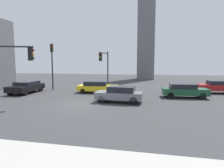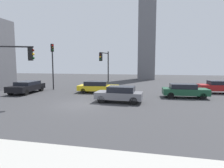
{
  "view_description": "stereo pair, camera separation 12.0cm",
  "coord_description": "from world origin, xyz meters",
  "px_view_note": "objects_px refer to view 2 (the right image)",
  "views": [
    {
      "loc": [
        5.48,
        -14.29,
        3.32
      ],
      "look_at": [
        1.9,
        3.04,
        1.44
      ],
      "focal_mm": 30.02,
      "sensor_mm": 36.0,
      "label": 1
    },
    {
      "loc": [
        5.6,
        -14.27,
        3.32
      ],
      "look_at": [
        1.9,
        3.04,
        1.44
      ],
      "focal_mm": 30.02,
      "sensor_mm": 36.0,
      "label": 2
    }
  ],
  "objects_px": {
    "traffic_light_1": "(105,62)",
    "car_2": "(184,90)",
    "car_3": "(27,87)",
    "car_4": "(98,87)",
    "car_0": "(218,87)",
    "traffic_light_2": "(6,61)",
    "traffic_light_0": "(53,58)",
    "car_1": "(120,94)"
  },
  "relations": [
    {
      "from": "traffic_light_1",
      "to": "car_2",
      "type": "height_order",
      "value": "traffic_light_1"
    },
    {
      "from": "car_3",
      "to": "car_4",
      "type": "relative_size",
      "value": 1.01
    },
    {
      "from": "car_0",
      "to": "car_2",
      "type": "relative_size",
      "value": 0.96
    },
    {
      "from": "traffic_light_1",
      "to": "car_4",
      "type": "xyz_separation_m",
      "value": [
        -0.03,
        -3.13,
        -2.83
      ]
    },
    {
      "from": "traffic_light_2",
      "to": "car_0",
      "type": "bearing_deg",
      "value": 8.78
    },
    {
      "from": "traffic_light_1",
      "to": "traffic_light_2",
      "type": "bearing_deg",
      "value": -12.08
    },
    {
      "from": "traffic_light_0",
      "to": "car_1",
      "type": "xyz_separation_m",
      "value": [
        9.9,
        -6.37,
        -3.32
      ]
    },
    {
      "from": "car_0",
      "to": "car_4",
      "type": "distance_m",
      "value": 13.73
    },
    {
      "from": "car_0",
      "to": "car_1",
      "type": "xyz_separation_m",
      "value": [
        -10.08,
        -7.36,
        -0.02
      ]
    },
    {
      "from": "traffic_light_1",
      "to": "car_0",
      "type": "xyz_separation_m",
      "value": [
        13.49,
        -0.75,
        -2.76
      ]
    },
    {
      "from": "car_0",
      "to": "car_4",
      "type": "relative_size",
      "value": 0.89
    },
    {
      "from": "traffic_light_1",
      "to": "car_0",
      "type": "relative_size",
      "value": 1.2
    },
    {
      "from": "car_0",
      "to": "car_3",
      "type": "distance_m",
      "value": 21.89
    },
    {
      "from": "traffic_light_2",
      "to": "car_3",
      "type": "xyz_separation_m",
      "value": [
        -3.25,
        6.61,
        -2.8
      ]
    },
    {
      "from": "car_0",
      "to": "car_2",
      "type": "height_order",
      "value": "car_0"
    },
    {
      "from": "traffic_light_2",
      "to": "car_0",
      "type": "relative_size",
      "value": 1.18
    },
    {
      "from": "traffic_light_0",
      "to": "car_1",
      "type": "relative_size",
      "value": 1.45
    },
    {
      "from": "traffic_light_0",
      "to": "traffic_light_1",
      "type": "xyz_separation_m",
      "value": [
        6.49,
        1.75,
        -0.53
      ]
    },
    {
      "from": "car_2",
      "to": "car_4",
      "type": "height_order",
      "value": "car_2"
    },
    {
      "from": "traffic_light_1",
      "to": "car_1",
      "type": "height_order",
      "value": "traffic_light_1"
    },
    {
      "from": "car_1",
      "to": "car_4",
      "type": "distance_m",
      "value": 6.05
    },
    {
      "from": "traffic_light_0",
      "to": "car_3",
      "type": "relative_size",
      "value": 1.23
    },
    {
      "from": "traffic_light_1",
      "to": "car_3",
      "type": "relative_size",
      "value": 1.05
    },
    {
      "from": "car_1",
      "to": "car_3",
      "type": "xyz_separation_m",
      "value": [
        -11.38,
        3.04,
        -0.02
      ]
    },
    {
      "from": "car_0",
      "to": "traffic_light_0",
      "type": "bearing_deg",
      "value": -2.17
    },
    {
      "from": "traffic_light_0",
      "to": "car_2",
      "type": "distance_m",
      "value": 16.38
    },
    {
      "from": "car_2",
      "to": "car_3",
      "type": "bearing_deg",
      "value": 178.94
    },
    {
      "from": "car_0",
      "to": "car_3",
      "type": "xyz_separation_m",
      "value": [
        -21.46,
        -4.32,
        -0.04
      ]
    },
    {
      "from": "traffic_light_1",
      "to": "car_0",
      "type": "bearing_deg",
      "value": 96.75
    },
    {
      "from": "car_2",
      "to": "car_4",
      "type": "relative_size",
      "value": 0.92
    },
    {
      "from": "car_1",
      "to": "traffic_light_1",
      "type": "bearing_deg",
      "value": -65.24
    },
    {
      "from": "traffic_light_2",
      "to": "car_4",
      "type": "bearing_deg",
      "value": 39.03
    },
    {
      "from": "car_3",
      "to": "traffic_light_2",
      "type": "bearing_deg",
      "value": 22.58
    },
    {
      "from": "traffic_light_0",
      "to": "car_2",
      "type": "height_order",
      "value": "traffic_light_0"
    },
    {
      "from": "traffic_light_1",
      "to": "car_4",
      "type": "distance_m",
      "value": 4.22
    },
    {
      "from": "traffic_light_0",
      "to": "car_2",
      "type": "relative_size",
      "value": 1.35
    },
    {
      "from": "car_0",
      "to": "traffic_light_2",
      "type": "bearing_deg",
      "value": 25.95
    },
    {
      "from": "car_4",
      "to": "traffic_light_1",
      "type": "bearing_deg",
      "value": 85.71
    },
    {
      "from": "traffic_light_0",
      "to": "car_2",
      "type": "xyz_separation_m",
      "value": [
        15.79,
        -2.78,
        -3.33
      ]
    },
    {
      "from": "traffic_light_0",
      "to": "car_4",
      "type": "xyz_separation_m",
      "value": [
        6.47,
        -1.39,
        -3.36
      ]
    },
    {
      "from": "traffic_light_2",
      "to": "car_2",
      "type": "height_order",
      "value": "traffic_light_2"
    },
    {
      "from": "traffic_light_2",
      "to": "car_1",
      "type": "height_order",
      "value": "traffic_light_2"
    }
  ]
}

